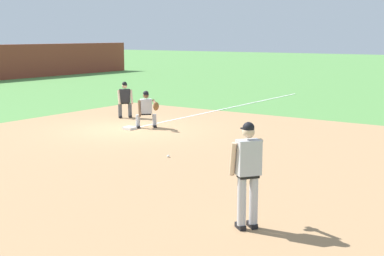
{
  "coord_description": "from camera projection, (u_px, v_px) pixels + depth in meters",
  "views": [
    {
      "loc": [
        -14.02,
        -12.42,
        3.28
      ],
      "look_at": [
        -4.41,
        -5.75,
        1.25
      ],
      "focal_mm": 50.0,
      "sensor_mm": 36.0,
      "label": 1
    }
  ],
  "objects": [
    {
      "name": "pitcher",
      "position": [
        248.0,
        168.0,
        9.04
      ],
      "size": [
        0.85,
        0.55,
        1.86
      ],
      "color": "black",
      "rests_on": "ground"
    },
    {
      "name": "umpire",
      "position": [
        125.0,
        98.0,
        21.4
      ],
      "size": [
        0.68,
        0.66,
        1.46
      ],
      "color": "black",
      "rests_on": "ground"
    },
    {
      "name": "infield_dirt_patch",
      "position": [
        168.0,
        162.0,
        14.03
      ],
      "size": [
        18.0,
        18.0,
        0.01
      ],
      "primitive_type": "cube",
      "color": "#A87F56",
      "rests_on": "ground"
    },
    {
      "name": "ground_plane",
      "position": [
        130.0,
        129.0,
        18.88
      ],
      "size": [
        160.0,
        160.0,
        0.0
      ],
      "primitive_type": "plane",
      "color": "#518942"
    },
    {
      "name": "first_baseman",
      "position": [
        147.0,
        108.0,
        19.03
      ],
      "size": [
        0.71,
        1.09,
        1.34
      ],
      "color": "black",
      "rests_on": "ground"
    },
    {
      "name": "baseball",
      "position": [
        168.0,
        156.0,
        14.52
      ],
      "size": [
        0.07,
        0.07,
        0.07
      ],
      "primitive_type": "sphere",
      "color": "white",
      "rests_on": "ground"
    },
    {
      "name": "first_base_bag",
      "position": [
        130.0,
        128.0,
        18.87
      ],
      "size": [
        0.38,
        0.38,
        0.09
      ],
      "primitive_type": "cube",
      "color": "white",
      "rests_on": "ground"
    },
    {
      "name": "foul_line_stripe",
      "position": [
        231.0,
        107.0,
        24.59
      ],
      "size": [
        14.12,
        0.1,
        0.0
      ],
      "primitive_type": "cube",
      "color": "white",
      "rests_on": "ground"
    }
  ]
}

